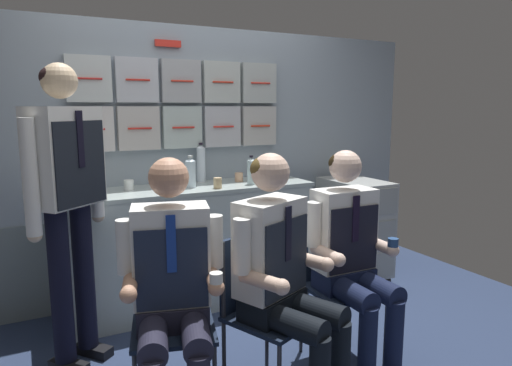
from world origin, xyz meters
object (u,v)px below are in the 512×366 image
at_px(crew_member_center, 283,269).
at_px(crew_member_standing, 67,188).
at_px(folding_chair_left, 172,304).
at_px(crew_member_right, 352,250).
at_px(folding_chair_center, 258,297).
at_px(water_bottle_clear, 251,171).
at_px(folding_chair_right, 334,271).
at_px(crew_member_left, 172,281).
at_px(snack_banana, 94,193).
at_px(coffee_cup_white, 239,177).
at_px(service_trolley, 354,226).

distance_m(crew_member_center, crew_member_standing, 1.31).
bearing_deg(folding_chair_left, crew_member_center, -28.15).
xyz_separation_m(crew_member_right, crew_member_standing, (-1.44, 0.76, 0.36)).
distance_m(folding_chair_center, crew_member_right, 0.62).
relative_size(folding_chair_left, water_bottle_clear, 3.78).
bearing_deg(folding_chair_left, crew_member_standing, 123.64).
bearing_deg(folding_chair_right, crew_member_left, -171.02).
bearing_deg(crew_member_right, crew_member_standing, 152.03).
height_order(crew_member_center, folding_chair_right, crew_member_center).
bearing_deg(water_bottle_clear, folding_chair_left, -133.54).
height_order(water_bottle_clear, snack_banana, water_bottle_clear).
bearing_deg(crew_member_standing, water_bottle_clear, 15.93).
bearing_deg(crew_member_right, folding_chair_center, 177.34).
relative_size(coffee_cup_white, snack_banana, 0.42).
xyz_separation_m(crew_member_left, coffee_cup_white, (0.97, 1.33, 0.25)).
bearing_deg(folding_chair_right, folding_chair_center, -167.40).
distance_m(crew_member_standing, coffee_cup_white, 1.45).
distance_m(folding_chair_center, crew_member_standing, 1.24).
relative_size(crew_member_left, folding_chair_right, 1.51).
bearing_deg(water_bottle_clear, snack_banana, 177.78).
bearing_deg(crew_member_left, crew_member_right, 0.45).
relative_size(folding_chair_left, crew_member_standing, 0.49).
distance_m(crew_member_left, crew_member_standing, 0.92).
bearing_deg(folding_chair_center, folding_chair_left, 164.73).
xyz_separation_m(crew_member_center, crew_member_right, (0.53, 0.12, -0.01)).
distance_m(crew_member_left, coffee_cup_white, 1.66).
distance_m(folding_chair_right, coffee_cup_white, 1.24).
relative_size(folding_chair_right, crew_member_standing, 0.49).
xyz_separation_m(folding_chair_left, crew_member_right, (1.03, -0.15, 0.18)).
xyz_separation_m(folding_chair_right, water_bottle_clear, (-0.07, 0.99, 0.50)).
bearing_deg(coffee_cup_white, crew_member_left, -126.19).
bearing_deg(service_trolley, folding_chair_center, -144.69).
bearing_deg(crew_member_center, service_trolley, 39.96).
bearing_deg(folding_chair_right, snack_banana, 139.93).
xyz_separation_m(crew_member_left, crew_member_standing, (-0.37, 0.77, 0.35)).
bearing_deg(folding_chair_left, service_trolley, 26.19).
relative_size(service_trolley, crew_member_left, 0.69).
height_order(service_trolley, crew_member_right, crew_member_right).
relative_size(crew_member_right, water_bottle_clear, 5.65).
distance_m(crew_member_center, folding_chair_right, 0.63).
relative_size(folding_chair_left, crew_member_center, 0.66).
xyz_separation_m(crew_member_standing, water_bottle_clear, (1.37, 0.39, -0.04)).
xyz_separation_m(crew_member_right, snack_banana, (-1.23, 1.20, 0.24)).
relative_size(water_bottle_clear, snack_banana, 1.32).
height_order(folding_chair_right, coffee_cup_white, coffee_cup_white).
bearing_deg(crew_member_standing, folding_chair_right, -22.71).
relative_size(crew_member_left, water_bottle_clear, 5.70).
relative_size(folding_chair_right, crew_member_right, 0.67).
relative_size(crew_member_left, crew_member_center, 0.99).
bearing_deg(service_trolley, snack_banana, 177.66).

